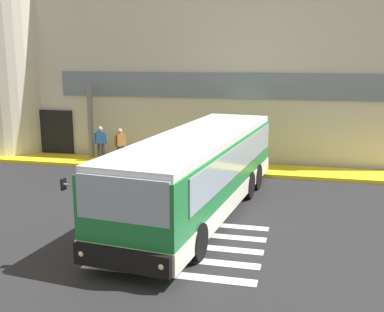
% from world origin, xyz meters
% --- Properties ---
extents(ground_plane, '(80.00, 90.00, 0.02)m').
position_xyz_m(ground_plane, '(0.00, 0.00, -0.01)').
color(ground_plane, '#232326').
rests_on(ground_plane, ground).
extents(bay_paint_stripes, '(4.40, 3.96, 0.01)m').
position_xyz_m(bay_paint_stripes, '(2.00, -4.20, 0.00)').
color(bay_paint_stripes, silver).
rests_on(bay_paint_stripes, ground).
extents(terminal_building, '(23.67, 13.80, 8.80)m').
position_xyz_m(terminal_building, '(-0.69, 11.63, 4.39)').
color(terminal_building, beige).
rests_on(terminal_building, ground).
extents(boarding_curb, '(25.87, 2.00, 0.15)m').
position_xyz_m(boarding_curb, '(0.00, 4.80, 0.07)').
color(boarding_curb, yellow).
rests_on(boarding_curb, ground).
extents(entry_support_column, '(0.28, 0.28, 3.55)m').
position_xyz_m(entry_support_column, '(-5.25, 5.40, 1.93)').
color(entry_support_column, slate).
rests_on(entry_support_column, boarding_curb).
extents(bus_main_foreground, '(4.23, 11.17, 2.70)m').
position_xyz_m(bus_main_foreground, '(1.79, -1.38, 1.33)').
color(bus_main_foreground, '#1E7238').
rests_on(bus_main_foreground, ground).
extents(passenger_near_column, '(0.55, 0.35, 1.68)m').
position_xyz_m(passenger_near_column, '(-4.45, 4.75, 1.08)').
color(passenger_near_column, '#2D2D33').
rests_on(passenger_near_column, boarding_curb).
extents(passenger_by_doorway, '(0.42, 0.46, 1.68)m').
position_xyz_m(passenger_by_doorway, '(-3.28, 4.35, 1.08)').
color(passenger_by_doorway, '#2D2D33').
rests_on(passenger_by_doorway, boarding_curb).
extents(safety_bollard_yellow, '(0.18, 0.18, 0.90)m').
position_xyz_m(safety_bollard_yellow, '(2.31, 3.60, 0.45)').
color(safety_bollard_yellow, yellow).
rests_on(safety_bollard_yellow, ground).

